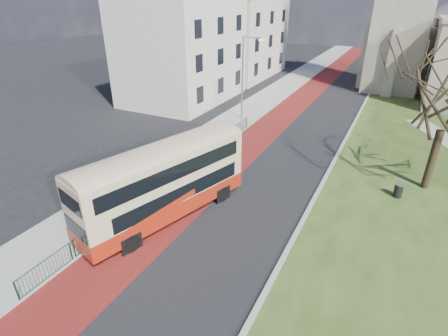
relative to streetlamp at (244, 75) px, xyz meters
The scene contains 12 objects.
ground 19.08m from the streetlamp, 76.42° to the right, with size 160.00×160.00×0.00m, color black.
road_carriageway 7.70m from the streetlamp, 18.88° to the left, with size 9.00×120.00×0.01m, color black.
bus_lane 5.91m from the streetlamp, 32.43° to the left, with size 3.40×120.00×0.01m, color #591414.
pavement_west 5.00m from the streetlamp, 108.07° to the left, with size 4.00×120.00×0.12m, color gray.
kerb_west 5.13m from the streetlamp, 56.03° to the left, with size 0.25×120.00×0.13m, color #999993.
kerb_east 12.07m from the streetlamp, 20.95° to the left, with size 0.25×80.00×0.13m, color #999993.
pedestrian_railing 14.64m from the streetlamp, 84.30° to the right, with size 0.07×24.00×1.12m.
street_block_near 10.62m from the streetlamp, 157.49° to the left, with size 10.30×14.30×13.00m.
street_block_far 22.24m from the streetlamp, 115.76° to the left, with size 10.30×16.30×11.50m.
streetlamp is the anchor object (origin of this frame).
bus 18.42m from the streetlamp, 79.67° to the right, with size 5.22×10.58×4.32m.
litter_bin 18.30m from the streetlamp, 32.36° to the right, with size 0.71×0.71×0.92m.
Camera 1 is at (9.54, -13.58, 11.64)m, focal length 28.00 mm.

